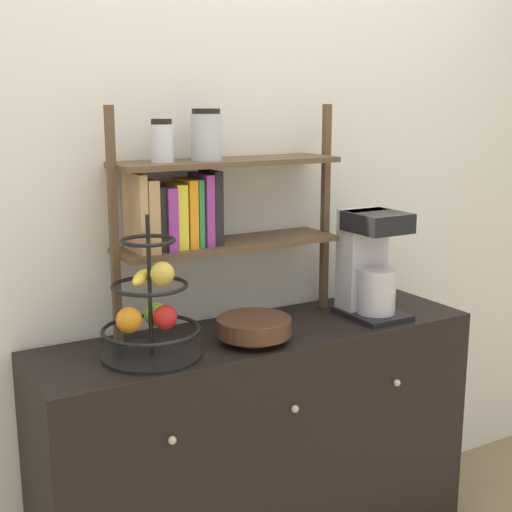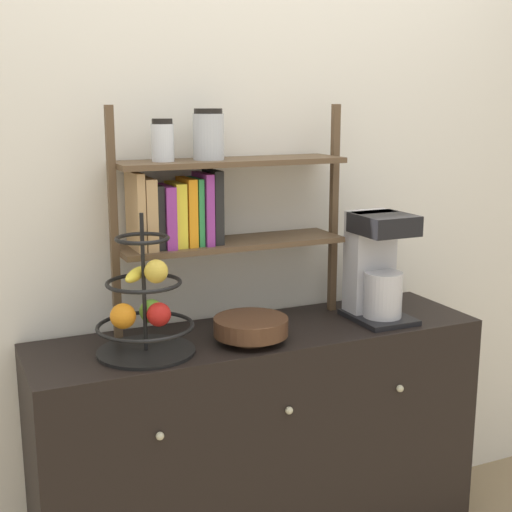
% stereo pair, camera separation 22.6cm
% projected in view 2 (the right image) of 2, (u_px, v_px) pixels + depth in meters
% --- Properties ---
extents(wall_back, '(7.00, 0.05, 2.60)m').
position_uv_depth(wall_back, '(230.00, 189.00, 2.45)').
color(wall_back, silver).
rests_on(wall_back, ground_plane).
extents(sideboard, '(1.49, 0.43, 0.86)m').
position_uv_depth(sideboard, '(260.00, 452.00, 2.42)').
color(sideboard, black).
rests_on(sideboard, ground_plane).
extents(coffee_maker, '(0.19, 0.24, 0.37)m').
position_uv_depth(coffee_maker, '(376.00, 266.00, 2.43)').
color(coffee_maker, black).
rests_on(coffee_maker, sideboard).
extents(fruit_stand, '(0.29, 0.29, 0.42)m').
position_uv_depth(fruit_stand, '(145.00, 310.00, 2.10)').
color(fruit_stand, black).
rests_on(fruit_stand, sideboard).
extents(wooden_bowl, '(0.23, 0.23, 0.08)m').
position_uv_depth(wooden_bowl, '(251.00, 328.00, 2.22)').
color(wooden_bowl, '#422819').
rests_on(wooden_bowl, sideboard).
extents(shelf_hutch, '(0.80, 0.20, 0.73)m').
position_uv_depth(shelf_hutch, '(199.00, 199.00, 2.27)').
color(shelf_hutch, brown).
rests_on(shelf_hutch, sideboard).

